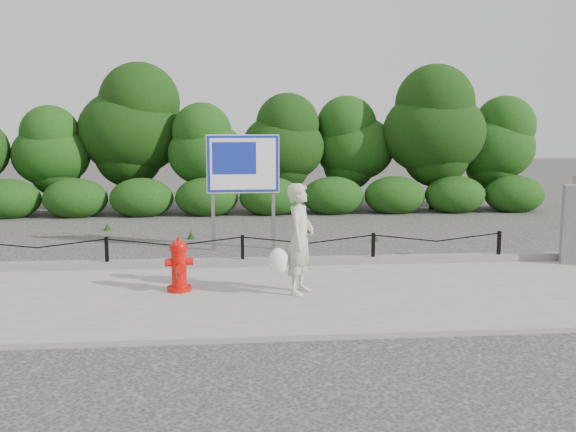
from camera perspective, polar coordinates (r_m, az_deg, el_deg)
The scene contains 8 objects.
ground at distance 11.58m, azimuth -4.26°, elevation -5.10°, with size 90.00×90.00×0.00m, color #2D2B28.
sidewalk at distance 9.63m, azimuth -4.07°, elevation -7.55°, with size 14.00×4.00×0.08m, color gray.
curb at distance 11.60m, azimuth -4.27°, elevation -4.32°, with size 14.00×0.22×0.14m, color slate.
chain_barrier at distance 11.49m, azimuth -4.28°, elevation -2.88°, with size 10.06×0.06×0.60m.
treeline at distance 20.27m, azimuth -2.75°, elevation 7.45°, with size 20.02×3.80×4.71m.
fire_hydrant at distance 9.87m, azimuth -10.16°, elevation -4.60°, with size 0.47×0.49×0.85m.
pedestrian at distance 9.48m, azimuth 1.02°, elevation -2.28°, with size 0.82×0.75×1.73m.
advertising_sign at distance 13.34m, azimuth -4.25°, elevation 4.40°, with size 1.59×0.18×2.54m.
Camera 1 is at (-0.15, -11.28, 2.61)m, focal length 38.00 mm.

